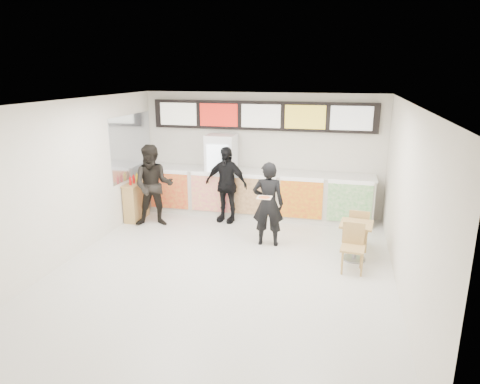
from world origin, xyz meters
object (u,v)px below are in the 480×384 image
(customer_mid, at_px, (226,184))
(cafe_table, at_px, (356,235))
(service_counter, at_px, (258,194))
(customer_main, at_px, (268,204))
(drinks_fridge, at_px, (221,175))
(condiment_ledge, at_px, (136,201))
(customer_left, at_px, (153,186))

(customer_mid, relative_size, cafe_table, 1.19)
(service_counter, xyz_separation_m, customer_main, (0.56, -1.75, 0.31))
(service_counter, distance_m, customer_mid, 0.92)
(customer_main, bearing_deg, drinks_fridge, -54.37)
(cafe_table, xyz_separation_m, condiment_ledge, (-5.13, 1.16, -0.04))
(service_counter, bearing_deg, customer_mid, -140.81)
(customer_main, relative_size, customer_mid, 0.97)
(customer_mid, height_order, condiment_ledge, customer_mid)
(customer_left, bearing_deg, condiment_ledge, 138.02)
(cafe_table, bearing_deg, customer_main, 174.77)
(drinks_fridge, height_order, customer_mid, drinks_fridge)
(service_counter, bearing_deg, condiment_ledge, -161.60)
(customer_main, relative_size, customer_left, 0.92)
(customer_mid, height_order, cafe_table, customer_mid)
(drinks_fridge, bearing_deg, cafe_table, -33.10)
(service_counter, bearing_deg, customer_left, -150.92)
(customer_left, relative_size, cafe_table, 1.25)
(customer_main, distance_m, customer_left, 2.82)
(service_counter, relative_size, cafe_table, 3.64)
(service_counter, bearing_deg, customer_main, -72.22)
(customer_main, height_order, condiment_ledge, customer_main)
(service_counter, relative_size, customer_mid, 3.06)
(customer_mid, xyz_separation_m, cafe_table, (2.98, -1.56, -0.40))
(customer_mid, distance_m, cafe_table, 3.39)
(customer_left, xyz_separation_m, customer_mid, (1.54, 0.68, -0.04))
(drinks_fridge, xyz_separation_m, customer_left, (-1.27, -1.24, -0.05))
(drinks_fridge, xyz_separation_m, cafe_table, (3.25, -2.12, -0.49))
(cafe_table, bearing_deg, customer_left, 175.13)
(customer_left, relative_size, customer_mid, 1.05)
(service_counter, distance_m, customer_left, 2.55)
(drinks_fridge, distance_m, customer_main, 2.32)
(drinks_fridge, height_order, cafe_table, drinks_fridge)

